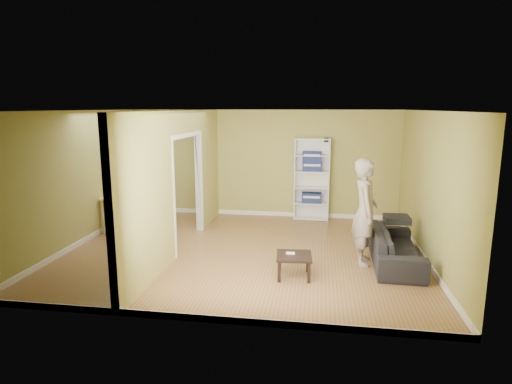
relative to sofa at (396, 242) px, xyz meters
The scene contains 15 objects.
room_shell 2.86m from the sofa, behind, with size 6.50×6.50×6.50m.
partition 4.01m from the sofa, behind, with size 0.22×5.50×2.60m, color #A0A252, non-canonical shape.
wall_speaker 3.50m from the sofa, 112.36° to the left, with size 0.10×0.10×0.10m, color black.
sofa is the anchor object (origin of this frame).
person 0.89m from the sofa, behind, with size 0.61×0.78×2.15m, color slate.
bookshelf 3.26m from the sofa, 118.07° to the left, with size 0.82×0.36×1.95m.
paper_box_navy_a 3.17m from the sofa, 118.44° to the left, with size 0.46×0.30×0.23m, color #1A214B.
paper_box_navy_b 3.30m from the sofa, 118.50° to the left, with size 0.45×0.29×0.23m, color navy.
paper_box_navy_c 3.37m from the sofa, 118.63° to the left, with size 0.44×0.29×0.23m, color navy.
coffee_table 1.91m from the sofa, 152.63° to the right, with size 0.55×0.55×0.37m.
game_controller 1.95m from the sofa, 154.40° to the right, with size 0.14×0.04×0.03m, color white.
dining_table 5.54m from the sofa, 166.12° to the left, with size 1.23×0.82×0.77m.
chair_left 6.24m from the sofa, 167.32° to the left, with size 0.48×0.48×1.05m, color #D5BA82, non-canonical shape.
chair_near 5.29m from the sofa, behind, with size 0.46×0.46×0.99m, color tan, non-canonical shape.
chair_far 5.73m from the sofa, 159.60° to the left, with size 0.45×0.45×0.99m, color tan, non-canonical shape.
Camera 1 is at (1.36, -7.55, 2.66)m, focal length 30.00 mm.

